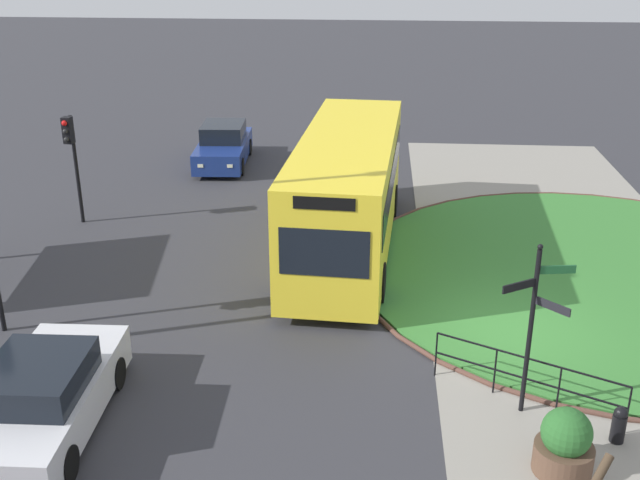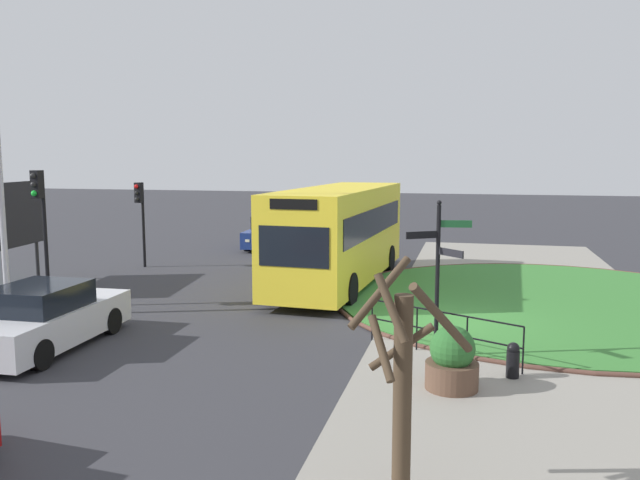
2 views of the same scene
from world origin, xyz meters
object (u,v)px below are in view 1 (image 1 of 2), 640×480
at_px(bus_yellow, 347,191).
at_px(traffic_light_near, 71,146).
at_px(bollard_foreground, 619,424).
at_px(car_far_lane, 224,146).
at_px(planter_near_signpost, 565,445).
at_px(signpost_directional, 534,319).
at_px(car_trailing, 44,397).

relative_size(bus_yellow, traffic_light_near, 2.83).
xyz_separation_m(bollard_foreground, bus_yellow, (8.21, 5.16, 1.39)).
xyz_separation_m(car_far_lane, planter_near_signpost, (-17.12, -9.05, -0.15)).
distance_m(signpost_directional, traffic_light_near, 14.86).
distance_m(signpost_directional, car_far_lane, 17.78).
height_order(car_far_lane, car_trailing, car_far_lane).
bearing_deg(traffic_light_near, signpost_directional, 59.85).
xyz_separation_m(bollard_foreground, traffic_light_near, (9.70, 13.38, 2.08)).
bearing_deg(signpost_directional, bus_yellow, 26.20).
bearing_deg(traffic_light_near, bollard_foreground, 60.82).
height_order(bus_yellow, planter_near_signpost, bus_yellow).
bearing_deg(car_trailing, planter_near_signpost, -94.45).
relative_size(bollard_foreground, traffic_light_near, 0.22).
height_order(signpost_directional, bollard_foreground, signpost_directional).
distance_m(car_far_lane, traffic_light_near, 7.49).
distance_m(car_far_lane, planter_near_signpost, 19.36).
relative_size(car_far_lane, traffic_light_near, 1.31).
height_order(signpost_directional, planter_near_signpost, signpost_directional).
distance_m(bollard_foreground, planter_near_signpost, 1.45).
bearing_deg(planter_near_signpost, car_trailing, 87.03).
bearing_deg(car_far_lane, bollard_foreground, 29.00).
height_order(bollard_foreground, traffic_light_near, traffic_light_near).
bearing_deg(bollard_foreground, bus_yellow, 32.17).
bearing_deg(car_far_lane, planter_near_signpost, 24.75).
height_order(signpost_directional, car_trailing, signpost_directional).
bearing_deg(planter_near_signpost, bollard_foreground, -52.47).
xyz_separation_m(bollard_foreground, car_far_lane, (16.24, 10.19, 0.33)).
height_order(bus_yellow, traffic_light_near, traffic_light_near).
height_order(bollard_foreground, bus_yellow, bus_yellow).
bearing_deg(signpost_directional, traffic_light_near, 53.08).
distance_m(bus_yellow, traffic_light_near, 8.38).
bearing_deg(signpost_directional, planter_near_signpost, -167.65).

